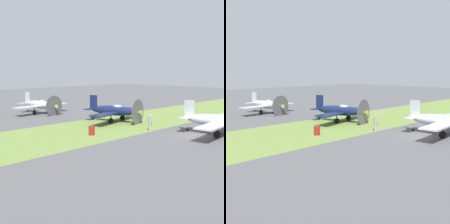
{
  "view_description": "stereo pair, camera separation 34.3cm",
  "coord_description": "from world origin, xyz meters",
  "views": [
    {
      "loc": [
        27.74,
        14.77,
        6.37
      ],
      "look_at": [
        -0.21,
        -11.72,
        1.24
      ],
      "focal_mm": 51.37,
      "sensor_mm": 36.0,
      "label": 1
    },
    {
      "loc": [
        27.51,
        15.01,
        6.37
      ],
      "look_at": [
        -0.21,
        -11.72,
        1.24
      ],
      "focal_mm": 51.37,
      "sensor_mm": 36.0,
      "label": 2
    }
  ],
  "objects": [
    {
      "name": "grass_verge",
      "position": [
        0.0,
        -10.17,
        0.0
      ],
      "size": [
        120.0,
        11.0,
        0.01
      ],
      "primitive_type": "cube",
      "color": "olive",
      "rests_on": "ground"
    },
    {
      "name": "ground_crew_chief",
      "position": [
        1.2,
        -4.91,
        0.91
      ],
      "size": [
        0.38,
        0.62,
        1.73
      ],
      "rotation": [
        0.0,
        0.0,
        1.41
      ],
      "color": "#9E998E",
      "rests_on": "ground"
    },
    {
      "name": "fuel_drum",
      "position": [
        6.83,
        -7.79,
        0.45
      ],
      "size": [
        0.6,
        0.6,
        0.9
      ],
      "primitive_type": "cylinder",
      "color": "maroon",
      "rests_on": "ground"
    },
    {
      "name": "airplane_wingman",
      "position": [
        -0.57,
        -11.63,
        1.38
      ],
      "size": [
        9.33,
        7.46,
        3.31
      ],
      "rotation": [
        0.0,
        0.0,
        0.21
      ],
      "color": "#141E47",
      "rests_on": "ground"
    },
    {
      "name": "ground_plane",
      "position": [
        0.0,
        0.0,
        0.0
      ],
      "size": [
        160.0,
        160.0,
        0.0
      ],
      "primitive_type": "plane",
      "color": "#515154"
    },
    {
      "name": "airplane_trail",
      "position": [
        1.46,
        -24.45,
        1.32
      ],
      "size": [
        8.85,
        7.01,
        3.15
      ],
      "rotation": [
        0.0,
        0.0,
        0.08
      ],
      "color": "#B2B7BC",
      "rests_on": "ground"
    },
    {
      "name": "airplane_lead",
      "position": [
        -1.58,
        1.35,
        1.43
      ],
      "size": [
        9.59,
        7.59,
        3.41
      ],
      "rotation": [
        0.0,
        0.0,
        0.08
      ],
      "color": "#B2B7BC",
      "rests_on": "ground"
    }
  ]
}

